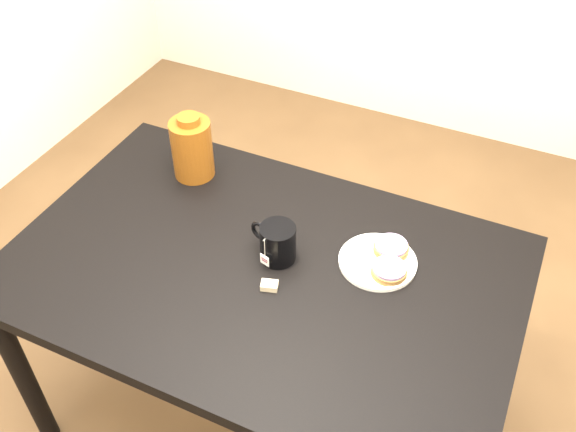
{
  "coord_description": "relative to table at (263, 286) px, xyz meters",
  "views": [
    {
      "loc": [
        0.58,
        -1.07,
        2.04
      ],
      "look_at": [
        0.01,
        0.16,
        0.81
      ],
      "focal_mm": 40.0,
      "sensor_mm": 36.0,
      "label": 1
    }
  ],
  "objects": [
    {
      "name": "ground_plane",
      "position": [
        0.0,
        0.0,
        -0.67
      ],
      "size": [
        4.0,
        4.0,
        0.0
      ],
      "primitive_type": "plane",
      "color": "brown"
    },
    {
      "name": "table",
      "position": [
        0.0,
        0.0,
        0.0
      ],
      "size": [
        1.4,
        0.9,
        0.75
      ],
      "color": "black",
      "rests_on": "ground_plane"
    },
    {
      "name": "plate",
      "position": [
        0.29,
        0.15,
        0.09
      ],
      "size": [
        0.22,
        0.22,
        0.02
      ],
      "color": "white",
      "rests_on": "table"
    },
    {
      "name": "bagel_back",
      "position": [
        0.31,
        0.19,
        0.11
      ],
      "size": [
        0.12,
        0.12,
        0.03
      ],
      "color": "brown",
      "rests_on": "plate"
    },
    {
      "name": "bagel_front",
      "position": [
        0.33,
        0.11,
        0.11
      ],
      "size": [
        0.14,
        0.14,
        0.03
      ],
      "color": "brown",
      "rests_on": "plate"
    },
    {
      "name": "mug",
      "position": [
        0.02,
        0.05,
        0.14
      ],
      "size": [
        0.16,
        0.12,
        0.11
      ],
      "rotation": [
        0.0,
        0.0,
        -0.26
      ],
      "color": "black",
      "rests_on": "table"
    },
    {
      "name": "teabag_pouch",
      "position": [
        0.05,
        -0.06,
        0.09
      ],
      "size": [
        0.05,
        0.04,
        0.02
      ],
      "primitive_type": "cube",
      "rotation": [
        0.0,
        0.0,
        0.29
      ],
      "color": "#C6B793",
      "rests_on": "table"
    },
    {
      "name": "bagel_package",
      "position": [
        -0.38,
        0.28,
        0.18
      ],
      "size": [
        0.16,
        0.16,
        0.22
      ],
      "rotation": [
        0.0,
        0.0,
        0.28
      ],
      "color": "#55290B",
      "rests_on": "table"
    }
  ]
}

